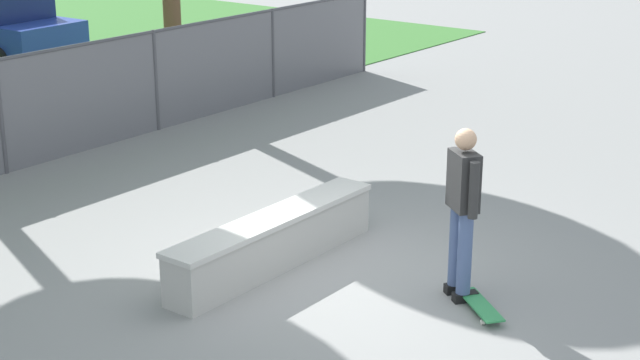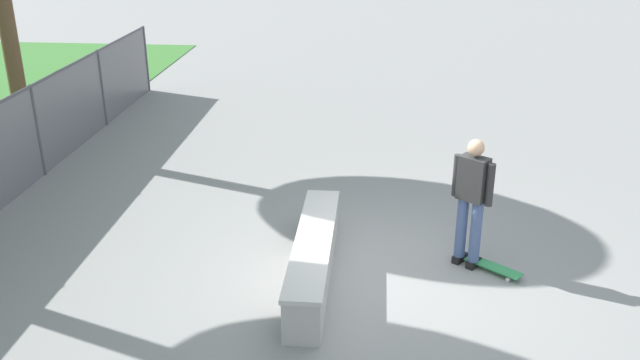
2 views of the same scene
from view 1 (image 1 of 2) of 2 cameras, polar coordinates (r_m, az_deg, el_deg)
ground_plane at (r=10.60m, az=2.35°, el=-5.97°), size 80.00×80.00×0.00m
concrete_ledge at (r=10.89m, az=-2.69°, el=-3.55°), size 3.09×0.49×0.60m
skateboarder at (r=9.97m, az=8.32°, el=-1.52°), size 0.43×0.50×1.82m
skateboard at (r=10.03m, az=9.32°, el=-7.23°), size 0.66×0.75×0.09m
chainlink_fence at (r=14.65m, az=-18.16°, el=3.81°), size 18.11×0.07×1.69m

